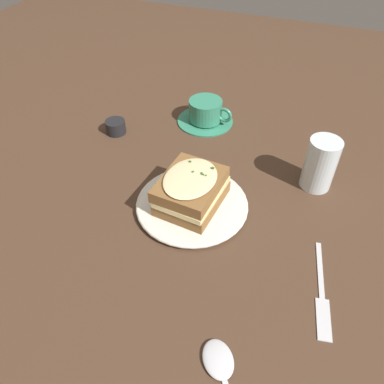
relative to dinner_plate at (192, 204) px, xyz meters
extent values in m
plane|color=#473021|center=(-0.02, -0.03, -0.01)|extent=(2.40, 2.40, 0.00)
cylinder|color=silver|center=(0.00, 0.00, 0.00)|extent=(0.22, 0.22, 0.01)
torus|color=silver|center=(0.00, 0.00, 0.00)|extent=(0.23, 0.23, 0.01)
cube|color=brown|center=(0.00, 0.00, 0.02)|extent=(0.12, 0.15, 0.02)
cube|color=#EFDB93|center=(0.00, 0.00, 0.04)|extent=(0.12, 0.15, 0.01)
cube|color=brown|center=(0.00, 0.00, 0.06)|extent=(0.12, 0.15, 0.02)
ellipsoid|color=beige|center=(0.00, 0.00, 0.07)|extent=(0.11, 0.14, 0.01)
cube|color=#2D6028|center=(0.02, 0.01, 0.08)|extent=(0.01, 0.00, 0.00)
cube|color=#2D6028|center=(0.03, 0.04, 0.08)|extent=(0.01, 0.01, 0.00)
cube|color=#2D6028|center=(0.00, 0.01, 0.08)|extent=(0.00, 0.01, 0.00)
cube|color=#2D6028|center=(-0.02, 0.04, 0.08)|extent=(0.01, 0.00, 0.00)
cube|color=#2D6028|center=(0.01, 0.02, 0.08)|extent=(0.00, 0.01, 0.00)
cube|color=#2D6028|center=(0.02, 0.01, 0.08)|extent=(0.00, 0.00, 0.00)
cylinder|color=#338466|center=(-0.08, 0.31, 0.00)|extent=(0.15, 0.15, 0.01)
cylinder|color=#338466|center=(-0.08, 0.31, 0.03)|extent=(0.09, 0.09, 0.05)
cylinder|color=#381E0F|center=(-0.08, 0.31, 0.05)|extent=(0.07, 0.07, 0.00)
torus|color=#338466|center=(-0.03, 0.31, 0.03)|extent=(0.04, 0.01, 0.04)
cylinder|color=silver|center=(0.23, 0.16, 0.05)|extent=(0.07, 0.07, 0.12)
cube|color=silver|center=(0.27, -0.06, -0.01)|extent=(0.03, 0.12, 0.00)
cube|color=silver|center=(0.28, -0.16, -0.01)|extent=(0.03, 0.08, 0.00)
cube|color=#333335|center=(0.29, -0.17, -0.01)|extent=(0.01, 0.04, 0.00)
cube|color=#333335|center=(0.28, -0.17, -0.01)|extent=(0.01, 0.04, 0.00)
cube|color=#333335|center=(0.28, -0.17, -0.01)|extent=(0.01, 0.04, 0.00)
ellipsoid|color=silver|center=(0.15, -0.28, 0.00)|extent=(0.07, 0.08, 0.01)
cylinder|color=black|center=(-0.28, 0.18, 0.01)|extent=(0.05, 0.05, 0.03)
camera|label=1|loc=(0.19, -0.50, 0.54)|focal=35.00mm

